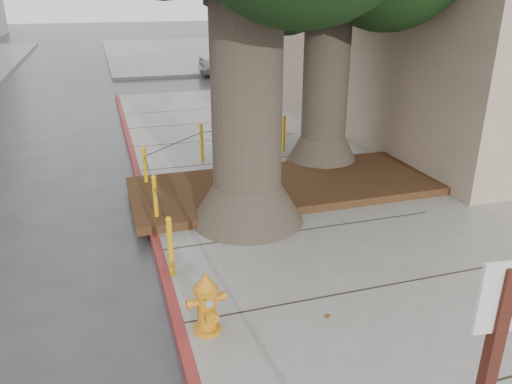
# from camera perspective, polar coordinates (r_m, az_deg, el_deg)

# --- Properties ---
(ground) EXTENTS (140.00, 140.00, 0.00)m
(ground) POSITION_cam_1_polar(r_m,az_deg,el_deg) (7.12, 7.74, -12.81)
(ground) COLOR #28282B
(ground) RESTS_ON ground
(sidewalk_far) EXTENTS (16.00, 20.00, 0.15)m
(sidewalk_far) POSITION_cam_1_polar(r_m,az_deg,el_deg) (36.50, -3.70, 15.73)
(sidewalk_far) COLOR slate
(sidewalk_far) RESTS_ON ground
(curb_red) EXTENTS (0.14, 26.00, 0.16)m
(curb_red) POSITION_cam_1_polar(r_m,az_deg,el_deg) (8.73, -11.41, -5.51)
(curb_red) COLOR maroon
(curb_red) RESTS_ON ground
(planter_bed) EXTENTS (6.40, 2.60, 0.16)m
(planter_bed) POSITION_cam_1_polar(r_m,az_deg,el_deg) (10.51, 3.45, 0.71)
(planter_bed) COLOR black
(planter_bed) RESTS_ON sidewalk_main
(bollard_ring) EXTENTS (3.79, 5.39, 0.95)m
(bollard_ring) POSITION_cam_1_polar(r_m,az_deg,el_deg) (10.35, -6.64, 2.80)
(bollard_ring) COLOR #DF9E0C
(bollard_ring) RESTS_ON sidewalk_main
(fire_hydrant) EXTENTS (0.43, 0.39, 0.81)m
(fire_hydrant) POSITION_cam_1_polar(r_m,az_deg,el_deg) (6.18, -5.68, -12.60)
(fire_hydrant) COLOR orange
(fire_hydrant) RESTS_ON sidewalk_main
(car_silver) EXTENTS (3.97, 1.72, 1.33)m
(car_silver) POSITION_cam_1_polar(r_m,az_deg,el_deg) (26.23, -2.19, 14.61)
(car_silver) COLOR #A6A7AB
(car_silver) RESTS_ON ground
(car_red) EXTENTS (3.61, 1.40, 1.17)m
(car_red) POSITION_cam_1_polar(r_m,az_deg,el_deg) (27.11, 4.79, 14.62)
(car_red) COLOR maroon
(car_red) RESTS_ON ground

